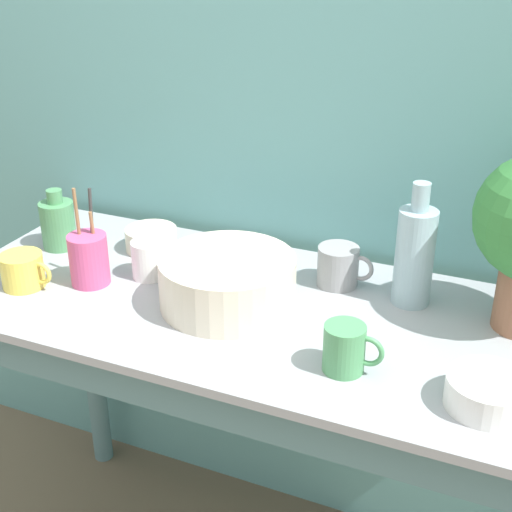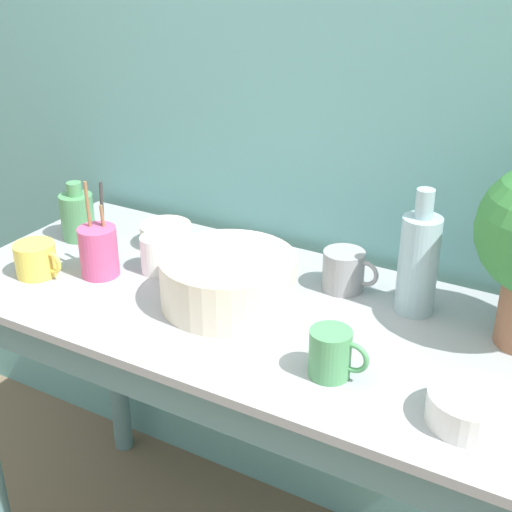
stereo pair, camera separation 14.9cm
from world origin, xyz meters
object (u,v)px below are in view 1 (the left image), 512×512
Objects in this scene: bottle_short at (58,223)px; mug_green at (346,348)px; mug_yellow at (23,271)px; bowl_wash_large at (228,281)px; bowl_small_cream at (151,239)px; bottle_tall at (415,254)px; bowl_small_enamel_white at (488,392)px; utensil_cup at (89,259)px; mug_white at (150,259)px; mug_grey at (339,266)px.

bottle_short is 0.86m from mug_green.
bowl_wash_large is at bearing 13.25° from mug_yellow.
bowl_wash_large is at bearing -30.87° from bowl_small_cream.
bottle_tall is 0.32m from mug_green.
bottle_tall is 0.66m from bowl_small_cream.
mug_green reaches higher than bowl_small_enamel_white.
mug_yellow is at bearing -166.75° from bowl_wash_large.
mug_yellow is at bearing -149.94° from utensil_cup.
bottle_short is 1.33× the size of mug_white.
mug_green is at bearing -19.27° from mug_white.
mug_white is (-0.58, -0.12, -0.07)m from bottle_tall.
mug_white is (-0.22, 0.05, -0.01)m from bowl_wash_large.
mug_white is 0.14m from utensil_cup.
bowl_small_cream is (-0.08, 0.13, -0.02)m from mug_white.
mug_grey is at bearing 138.50° from bowl_small_enamel_white.
bottle_tall is 2.41× the size of mug_green.
bowl_small_enamel_white is at bearing -57.15° from bottle_tall.
bottle_tall is at bearing -0.89° from bowl_small_cream.
utensil_cup is (-0.52, -0.22, 0.01)m from mug_grey.
bottle_tall is at bearing 11.72° from mug_white.
mug_white is 0.90× the size of mug_yellow.
utensil_cup is (-0.64, 0.10, 0.01)m from mug_green.
mug_green is at bearing -70.64° from mug_grey.
bottle_short reaches higher than mug_grey.
mug_grey is at bearing 24.07° from mug_yellow.
mug_white is at bearing 166.33° from bowl_small_enamel_white.
utensil_cup reaches higher than mug_green.
bowl_wash_large is 1.07× the size of bottle_tall.
utensil_cup is at bearing 172.99° from bowl_small_enamel_white.
mug_grey is 0.49m from bowl_small_enamel_white.
bottle_short is at bearing -160.37° from bowl_small_cream.
mug_yellow is 0.15m from utensil_cup.
mug_green reaches higher than mug_white.
mug_green is at bearing -27.62° from bowl_small_cream.
mug_grey is at bearing 22.51° from utensil_cup.
bowl_wash_large is 2.27× the size of mug_grey.
mug_yellow is at bearing -147.05° from mug_white.
utensil_cup reaches higher than mug_yellow.
bowl_small_cream is at bearing 80.66° from utensil_cup.
mug_yellow is at bearing 178.00° from bowl_small_enamel_white.
mug_yellow is 0.98× the size of bowl_small_cream.
bowl_wash_large is at bearing -136.41° from mug_grey.
bottle_tall is 2.39× the size of mug_white.
mug_grey is 0.57m from utensil_cup.
bottle_tall is 0.88m from bottle_short.
bowl_wash_large reaches higher than mug_green.
bottle_tall reaches higher than bowl_small_cream.
bowl_small_enamel_white is at bearing -41.50° from mug_grey.
bowl_wash_large is at bearing 155.74° from mug_green.
mug_green is 0.68m from bowl_small_cream.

